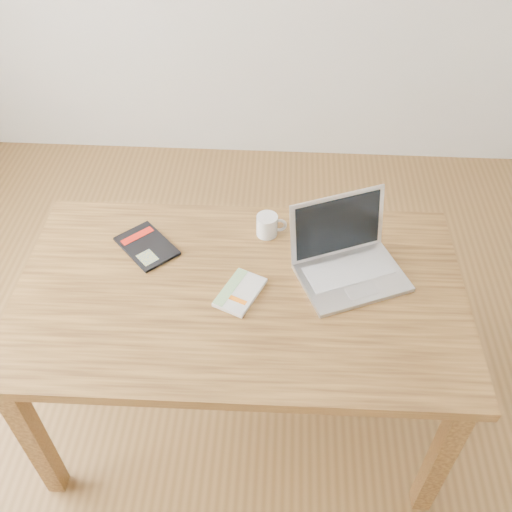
# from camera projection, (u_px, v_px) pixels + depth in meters

# --- Properties ---
(room) EXTENTS (4.04, 4.04, 2.70)m
(room) POSITION_uv_depth(u_px,v_px,m) (163.00, 152.00, 1.41)
(room) COLOR brown
(room) RESTS_ON ground
(desk) EXTENTS (1.51, 0.87, 0.75)m
(desk) POSITION_uv_depth(u_px,v_px,m) (241.00, 307.00, 1.96)
(desk) COLOR brown
(desk) RESTS_ON ground
(white_guidebook) EXTENTS (0.18, 0.21, 0.02)m
(white_guidebook) POSITION_uv_depth(u_px,v_px,m) (240.00, 292.00, 1.88)
(white_guidebook) COLOR beige
(white_guidebook) RESTS_ON desk
(black_guidebook) EXTENTS (0.26, 0.26, 0.01)m
(black_guidebook) POSITION_uv_depth(u_px,v_px,m) (147.00, 246.00, 2.04)
(black_guidebook) COLOR black
(black_guidebook) RESTS_ON desk
(laptop) EXTENTS (0.43, 0.40, 0.24)m
(laptop) POSITION_uv_depth(u_px,v_px,m) (347.00, 259.00, 1.93)
(laptop) COLOR silver
(laptop) RESTS_ON desk
(coffee_mug) EXTENTS (0.11, 0.08, 0.08)m
(coffee_mug) POSITION_uv_depth(u_px,v_px,m) (268.00, 225.00, 2.06)
(coffee_mug) COLOR white
(coffee_mug) RESTS_ON desk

